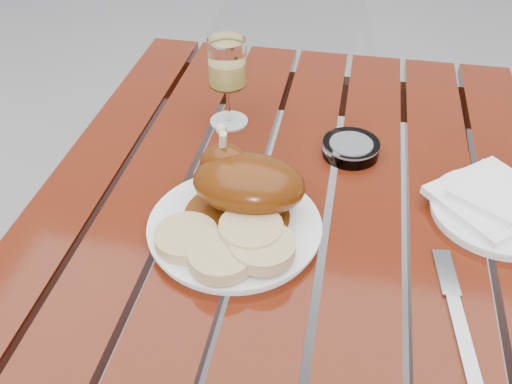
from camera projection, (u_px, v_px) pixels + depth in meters
table at (278, 376)px, 1.07m from camera, size 0.80×1.20×0.75m
dinner_plate at (235, 228)px, 0.83m from camera, size 0.29×0.29×0.02m
roast_duck at (245, 183)px, 0.82m from camera, size 0.17×0.16×0.12m
bread_dumplings at (230, 243)px, 0.77m from camera, size 0.20×0.14×0.03m
wine_glass at (228, 83)px, 1.01m from camera, size 0.08×0.08×0.16m
side_plate at (498, 211)px, 0.86m from camera, size 0.24×0.24×0.02m
napkin at (493, 199)px, 0.86m from camera, size 0.21×0.21×0.01m
ashtray at (351, 148)px, 0.98m from camera, size 0.10×0.10×0.02m
fork at (217, 226)px, 0.84m from camera, size 0.09×0.20×0.01m
knife at (459, 322)px, 0.71m from camera, size 0.04×0.18×0.01m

